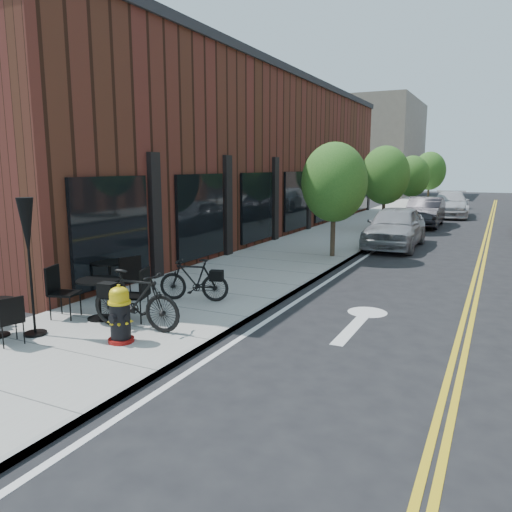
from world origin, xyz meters
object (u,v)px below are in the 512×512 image
Objects in this scene: parked_car_a at (395,227)px; bicycle_right at (135,300)px; bistro_set_b at (99,293)px; bistro_set_c at (110,274)px; bicycle_left at (194,280)px; parked_car_c at (450,204)px; fire_hydrant at (120,315)px; parked_car_b at (425,212)px; patio_umbrella at (28,238)px.

bicycle_right is at bearing -100.77° from parked_car_a.
bicycle_right is 0.39× the size of parked_car_a.
bistro_set_b is 1.74m from bistro_set_c.
bistro_set_c is (-1.00, 1.43, 0.02)m from bistro_set_b.
parked_car_a is (2.48, 10.48, 0.21)m from bicycle_left.
bicycle_left is 10.77m from parked_car_a.
bicycle_right reaches higher than bistro_set_b.
parked_car_c is (5.16, 24.89, 0.13)m from bistro_set_c.
fire_hydrant is 0.19× the size of parked_car_c.
bicycle_left is at bearing -98.54° from parked_car_b.
parked_car_b is (3.47, 20.28, 0.12)m from bistro_set_b.
parked_car_a reaches higher than fire_hydrant.
parked_car_a reaches higher than parked_car_b.
patio_umbrella is at bearing -125.63° from bistro_set_b.
parked_car_b is 6.08m from parked_car_c.
parked_car_c is at bearing 62.76° from bistro_set_b.
parked_car_a is (3.79, 13.72, -1.09)m from patio_umbrella.
fire_hydrant is at bearing -96.54° from parked_car_b.
bicycle_left is 0.35× the size of parked_car_b.
bistro_set_c is 11.90m from parked_car_a.
parked_car_c reaches higher than parked_car_b.
parked_car_a is 1.02× the size of parked_car_b.
parked_car_b reaches higher than bistro_set_b.
parked_car_c is (3.10, 26.50, 0.11)m from bicycle_right.
fire_hydrant is at bearing -51.77° from bistro_set_b.
fire_hydrant is 27.32m from parked_car_c.
parked_car_b is 0.85× the size of parked_car_c.
parked_car_c reaches higher than fire_hydrant.
fire_hydrant reaches higher than bicycle_left.
fire_hydrant is 2.14m from patio_umbrella.
bistro_set_c is at bearing -103.95° from parked_car_b.
bicycle_left is 18.45m from parked_car_b.
bicycle_right reaches higher than bistro_set_c.
bistro_set_c is 19.38m from parked_car_b.
bicycle_right is at bearing -97.32° from parked_car_b.
parked_car_b is at bearing 156.15° from bicycle_left.
patio_umbrella is at bearing -155.13° from fire_hydrant.
patio_umbrella is (-1.66, -0.39, 1.29)m from fire_hydrant.
fire_hydrant is 1.53m from bistro_set_b.
parked_car_b is (0.07, 7.80, -0.04)m from parked_car_a.
parked_car_b is at bearing -100.42° from parked_car_c.
parked_car_a is 13.86m from parked_car_c.
bicycle_right is at bearing -27.65° from bistro_set_b.
parked_car_c is at bearing -11.16° from bicycle_right.
bistro_set_c is 0.44× the size of parked_car_b.
fire_hydrant is at bearing -99.94° from parked_car_c.
bicycle_left is at bearing 67.98° from patio_umbrella.
bicycle_right is at bearing -12.22° from bicycle_left.
fire_hydrant is 3.22m from bistro_set_c.
bistro_set_b is 0.43× the size of parked_car_b.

